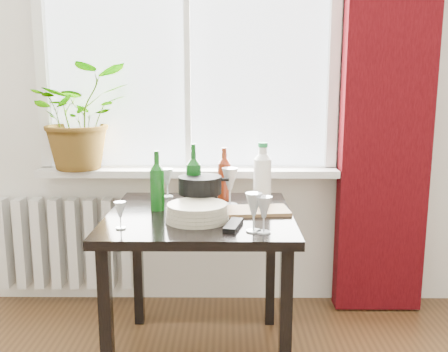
{
  "coord_description": "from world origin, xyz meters",
  "views": [
    {
      "loc": [
        0.23,
        -0.69,
        1.34
      ],
      "look_at": [
        0.21,
        1.55,
        0.91
      ],
      "focal_mm": 40.0,
      "sensor_mm": 36.0,
      "label": 1
    }
  ],
  "objects_px": {
    "potted_plant": "(80,117)",
    "tv_remote": "(233,225)",
    "radiator": "(66,243)",
    "plate_stack": "(197,212)",
    "table": "(200,232)",
    "wine_bottle_right": "(194,175)",
    "cleaning_bottle": "(262,172)",
    "wine_bottle_left": "(157,180)",
    "wineglass_back_center": "(230,186)",
    "wineglass_front_left": "(120,215)",
    "wineglass_front_right": "(254,212)",
    "wineglass_far_right": "(264,214)",
    "fondue_pot": "(200,193)",
    "bottle_amber": "(224,173)",
    "cutting_board": "(258,211)",
    "wineglass_back_left": "(167,183)"
  },
  "relations": [
    {
      "from": "potted_plant",
      "to": "tv_remote",
      "type": "xyz_separation_m",
      "value": [
        0.86,
        -0.82,
        -0.39
      ]
    },
    {
      "from": "radiator",
      "to": "plate_stack",
      "type": "bearing_deg",
      "value": -42.06
    },
    {
      "from": "table",
      "to": "wine_bottle_right",
      "type": "relative_size",
      "value": 2.74
    },
    {
      "from": "tv_remote",
      "to": "cleaning_bottle",
      "type": "bearing_deg",
      "value": 83.88
    },
    {
      "from": "wine_bottle_left",
      "to": "wineglass_back_center",
      "type": "relative_size",
      "value": 1.49
    },
    {
      "from": "wineglass_front_left",
      "to": "table",
      "type": "bearing_deg",
      "value": 39.45
    },
    {
      "from": "wine_bottle_left",
      "to": "wineglass_front_right",
      "type": "relative_size",
      "value": 1.74
    },
    {
      "from": "radiator",
      "to": "plate_stack",
      "type": "relative_size",
      "value": 2.86
    },
    {
      "from": "radiator",
      "to": "wineglass_back_center",
      "type": "xyz_separation_m",
      "value": [
        0.99,
        -0.48,
        0.46
      ]
    },
    {
      "from": "wineglass_far_right",
      "to": "fondue_pot",
      "type": "relative_size",
      "value": 0.66
    },
    {
      "from": "wineglass_back_center",
      "to": "cleaning_bottle",
      "type": "bearing_deg",
      "value": 19.54
    },
    {
      "from": "potted_plant",
      "to": "fondue_pot",
      "type": "relative_size",
      "value": 2.54
    },
    {
      "from": "fondue_pot",
      "to": "cleaning_bottle",
      "type": "bearing_deg",
      "value": 35.26
    },
    {
      "from": "bottle_amber",
      "to": "wineglass_front_right",
      "type": "bearing_deg",
      "value": -77.66
    },
    {
      "from": "wineglass_back_center",
      "to": "wineglass_front_right",
      "type": "bearing_deg",
      "value": -77.84
    },
    {
      "from": "fondue_pot",
      "to": "tv_remote",
      "type": "height_order",
      "value": "fondue_pot"
    },
    {
      "from": "wine_bottle_right",
      "to": "tv_remote",
      "type": "relative_size",
      "value": 1.75
    },
    {
      "from": "cleaning_bottle",
      "to": "cutting_board",
      "type": "height_order",
      "value": "cleaning_bottle"
    },
    {
      "from": "wineglass_back_center",
      "to": "radiator",
      "type": "bearing_deg",
      "value": 153.96
    },
    {
      "from": "bottle_amber",
      "to": "fondue_pot",
      "type": "bearing_deg",
      "value": -119.95
    },
    {
      "from": "wineglass_back_center",
      "to": "bottle_amber",
      "type": "bearing_deg",
      "value": 102.98
    },
    {
      "from": "radiator",
      "to": "wineglass_back_center",
      "type": "height_order",
      "value": "wineglass_back_center"
    },
    {
      "from": "cleaning_bottle",
      "to": "radiator",
      "type": "bearing_deg",
      "value": 159.71
    },
    {
      "from": "cleaning_bottle",
      "to": "cutting_board",
      "type": "bearing_deg",
      "value": -99.82
    },
    {
      "from": "table",
      "to": "wineglass_front_right",
      "type": "height_order",
      "value": "wineglass_front_right"
    },
    {
      "from": "wineglass_far_right",
      "to": "tv_remote",
      "type": "bearing_deg",
      "value": 147.06
    },
    {
      "from": "radiator",
      "to": "wine_bottle_right",
      "type": "distance_m",
      "value": 1.09
    },
    {
      "from": "tv_remote",
      "to": "wineglass_back_left",
      "type": "bearing_deg",
      "value": 134.61
    },
    {
      "from": "potted_plant",
      "to": "wineglass_back_center",
      "type": "bearing_deg",
      "value": -27.56
    },
    {
      "from": "wineglass_back_left",
      "to": "tv_remote",
      "type": "bearing_deg",
      "value": -58.19
    },
    {
      "from": "wineglass_front_right",
      "to": "tv_remote",
      "type": "height_order",
      "value": "wineglass_front_right"
    },
    {
      "from": "table",
      "to": "tv_remote",
      "type": "bearing_deg",
      "value": -56.7
    },
    {
      "from": "potted_plant",
      "to": "wineglass_front_left",
      "type": "bearing_deg",
      "value": -65.02
    },
    {
      "from": "bottle_amber",
      "to": "wineglass_far_right",
      "type": "distance_m",
      "value": 0.61
    },
    {
      "from": "potted_plant",
      "to": "wineglass_back_left",
      "type": "bearing_deg",
      "value": -27.58
    },
    {
      "from": "wineglass_front_left",
      "to": "plate_stack",
      "type": "bearing_deg",
      "value": 21.84
    },
    {
      "from": "table",
      "to": "wineglass_back_left",
      "type": "distance_m",
      "value": 0.41
    },
    {
      "from": "wineglass_front_left",
      "to": "tv_remote",
      "type": "distance_m",
      "value": 0.47
    },
    {
      "from": "wine_bottle_left",
      "to": "wineglass_back_left",
      "type": "relative_size",
      "value": 1.84
    },
    {
      "from": "table",
      "to": "bottle_amber",
      "type": "height_order",
      "value": "bottle_amber"
    },
    {
      "from": "table",
      "to": "wine_bottle_left",
      "type": "distance_m",
      "value": 0.31
    },
    {
      "from": "potted_plant",
      "to": "wineglass_far_right",
      "type": "distance_m",
      "value": 1.37
    },
    {
      "from": "cleaning_bottle",
      "to": "plate_stack",
      "type": "height_order",
      "value": "cleaning_bottle"
    },
    {
      "from": "radiator",
      "to": "fondue_pot",
      "type": "height_order",
      "value": "fondue_pot"
    },
    {
      "from": "fondue_pot",
      "to": "plate_stack",
      "type": "bearing_deg",
      "value": -78.58
    },
    {
      "from": "wine_bottle_right",
      "to": "bottle_amber",
      "type": "height_order",
      "value": "wine_bottle_right"
    },
    {
      "from": "wine_bottle_right",
      "to": "plate_stack",
      "type": "bearing_deg",
      "value": -82.97
    },
    {
      "from": "wine_bottle_left",
      "to": "tv_remote",
      "type": "distance_m",
      "value": 0.48
    },
    {
      "from": "bottle_amber",
      "to": "cutting_board",
      "type": "relative_size",
      "value": 0.97
    },
    {
      "from": "bottle_amber",
      "to": "cutting_board",
      "type": "bearing_deg",
      "value": -58.36
    }
  ]
}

